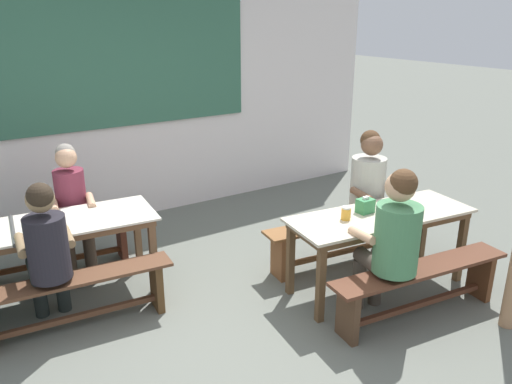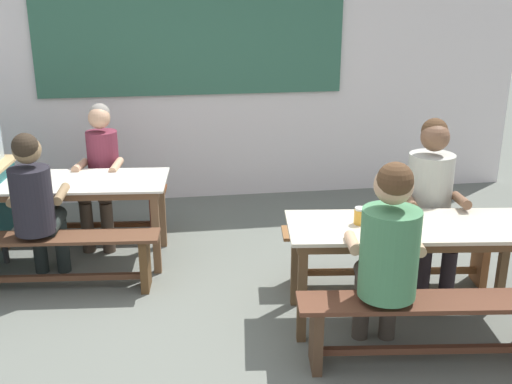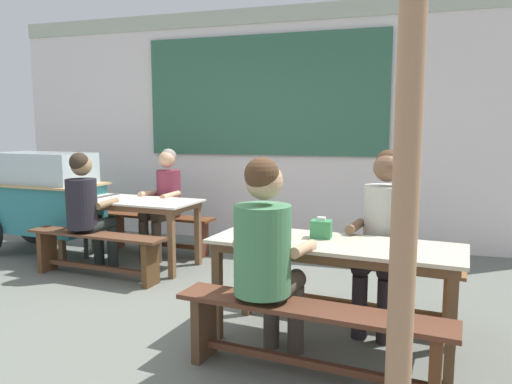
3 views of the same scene
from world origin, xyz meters
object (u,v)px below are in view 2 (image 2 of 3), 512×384
at_px(person_center_facing, 101,167).
at_px(tissue_box, 394,211).
at_px(dining_table_far, 71,189).
at_px(bench_near_front, 432,321).
at_px(bench_near_back, 390,248).
at_px(bench_far_back, 88,205).
at_px(bench_far_front, 60,255).
at_px(condiment_jar, 360,216).
at_px(dining_table_near, 412,235).
at_px(person_near_front, 388,250).
at_px(person_left_back_turned, 35,201).
at_px(person_right_near_table, 431,196).

xyz_separation_m(person_center_facing, tissue_box, (2.12, -1.69, 0.09)).
relative_size(dining_table_far, tissue_box, 10.91).
bearing_deg(bench_near_front, tissue_box, 93.39).
height_order(bench_near_back, tissue_box, tissue_box).
height_order(bench_far_back, person_center_facing, person_center_facing).
relative_size(bench_far_front, condiment_jar, 13.26).
height_order(bench_far_back, bench_near_back, same).
distance_m(dining_table_near, bench_far_back, 3.06).
bearing_deg(condiment_jar, dining_table_near, -11.21).
bearing_deg(dining_table_near, dining_table_far, 150.90).
relative_size(dining_table_near, person_center_facing, 1.40).
relative_size(bench_near_front, tissue_box, 11.24).
relative_size(dining_table_near, bench_near_front, 1.05).
xyz_separation_m(bench_near_front, tissue_box, (-0.04, 0.64, 0.48)).
bearing_deg(dining_table_near, person_near_front, -127.81).
relative_size(person_center_facing, person_left_back_turned, 1.00).
bearing_deg(person_near_front, person_left_back_turned, 149.35).
bearing_deg(bench_far_back, bench_near_front, -46.44).
height_order(dining_table_far, tissue_box, tissue_box).
height_order(dining_table_far, person_left_back_turned, person_left_back_turned).
xyz_separation_m(dining_table_near, bench_far_front, (-2.48, 0.81, -0.35)).
bearing_deg(person_left_back_turned, person_center_facing, 65.58).
distance_m(bench_far_front, tissue_box, 2.53).
height_order(dining_table_near, bench_near_back, dining_table_near).
height_order(person_center_facing, person_left_back_turned, same).
relative_size(bench_far_front, bench_near_back, 0.90).
height_order(dining_table_near, bench_near_front, dining_table_near).
relative_size(dining_table_far, condiment_jar, 13.99).
relative_size(bench_far_back, bench_near_front, 0.87).
bearing_deg(dining_table_far, person_center_facing, 64.72).
bearing_deg(person_left_back_turned, dining_table_near, -18.88).
distance_m(bench_near_back, person_center_facing, 2.64).
relative_size(bench_far_back, bench_far_front, 0.95).
height_order(person_left_back_turned, tissue_box, person_left_back_turned).
xyz_separation_m(bench_far_front, person_center_facing, (0.26, 0.98, 0.40)).
bearing_deg(bench_far_back, bench_far_front, -95.26).
bearing_deg(dining_table_near, bench_far_back, 141.48).
height_order(person_near_front, condiment_jar, person_near_front).
relative_size(person_right_near_table, person_center_facing, 1.06).
relative_size(bench_far_back, condiment_jar, 12.61).
distance_m(bench_far_back, bench_near_front, 3.36).
height_order(bench_far_back, person_right_near_table, person_right_near_table).
xyz_separation_m(bench_near_front, person_center_facing, (-2.16, 2.33, 0.39)).
relative_size(dining_table_far, bench_near_back, 0.95).
xyz_separation_m(bench_near_back, bench_near_front, (-0.13, -1.08, 0.01)).
height_order(person_right_near_table, condiment_jar, person_right_near_table).
bearing_deg(tissue_box, bench_near_front, -86.61).
xyz_separation_m(dining_table_near, bench_near_back, (0.06, 0.54, -0.34)).
height_order(bench_far_front, person_left_back_turned, person_left_back_turned).
bearing_deg(bench_far_front, person_near_front, -30.64).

